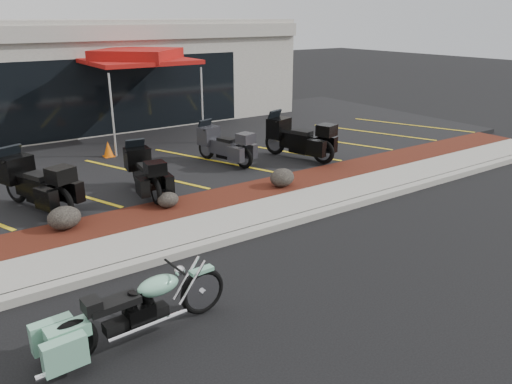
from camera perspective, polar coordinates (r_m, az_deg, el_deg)
ground at (r=9.12m, az=0.80°, el=-7.47°), size 90.00×90.00×0.00m
curb at (r=9.76m, az=-2.26°, el=-5.10°), size 24.00×0.25×0.15m
sidewalk at (r=10.31m, az=-4.35°, el=-3.76°), size 24.00×1.20×0.15m
mulch_bed at (r=11.29m, az=-7.44°, el=-1.73°), size 24.00×1.20×0.16m
upper_lot at (r=16.08m, az=-16.39°, el=4.07°), size 26.00×9.60×0.15m
dealership_building at (r=21.72m, az=-22.41°, el=12.46°), size 18.00×8.16×4.00m
boulder_left at (r=10.51m, az=-21.06°, el=-2.76°), size 0.65×0.54×0.46m
boulder_mid at (r=11.10m, az=-10.03°, el=-0.87°), size 0.48×0.40×0.34m
boulder_right at (r=12.27m, az=3.00°, el=1.66°), size 0.63×0.53×0.45m
hero_cruiser at (r=7.36m, az=-6.19°, el=-10.51°), size 2.70×0.83×0.94m
touring_black_front at (r=12.30m, az=-25.94°, el=1.80°), size 1.65×2.44×1.32m
touring_black_mid at (r=12.56m, az=-13.49°, el=3.29°), size 1.00×2.11×1.19m
touring_grey at (r=14.65m, az=-5.73°, el=6.00°), size 1.27×2.16×1.18m
touring_black_rear at (r=15.09m, az=2.19°, el=6.82°), size 1.55×2.49×1.36m
traffic_cone at (r=15.56m, az=-16.54°, el=4.73°), size 0.33×0.33×0.47m
popup_canopy at (r=17.06m, az=-13.39°, el=14.69°), size 4.08×4.08×2.98m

